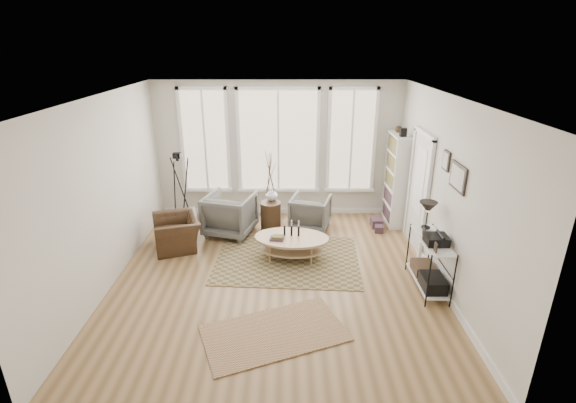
{
  "coord_description": "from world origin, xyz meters",
  "views": [
    {
      "loc": [
        0.18,
        -5.95,
        3.64
      ],
      "look_at": [
        0.2,
        0.6,
        1.1
      ],
      "focal_mm": 26.0,
      "sensor_mm": 36.0,
      "label": 1
    }
  ],
  "objects_px": {
    "low_shelf": "(430,258)",
    "coffee_table": "(291,242)",
    "armchair_left": "(230,214)",
    "side_table": "(270,193)",
    "accent_chair": "(177,232)",
    "bookcase": "(396,179)",
    "armchair_right": "(310,213)"
  },
  "relations": [
    {
      "from": "low_shelf",
      "to": "coffee_table",
      "type": "distance_m",
      "value": 2.33
    },
    {
      "from": "armchair_left",
      "to": "coffee_table",
      "type": "bearing_deg",
      "value": 155.67
    },
    {
      "from": "low_shelf",
      "to": "side_table",
      "type": "xyz_separation_m",
      "value": [
        -2.53,
        2.09,
        0.32
      ]
    },
    {
      "from": "side_table",
      "to": "accent_chair",
      "type": "distance_m",
      "value": 1.93
    },
    {
      "from": "bookcase",
      "to": "armchair_left",
      "type": "relative_size",
      "value": 2.24
    },
    {
      "from": "armchair_left",
      "to": "accent_chair",
      "type": "relative_size",
      "value": 1.0
    },
    {
      "from": "low_shelf",
      "to": "armchair_right",
      "type": "xyz_separation_m",
      "value": [
        -1.72,
        2.2,
        -0.16
      ]
    },
    {
      "from": "low_shelf",
      "to": "armchair_right",
      "type": "height_order",
      "value": "low_shelf"
    },
    {
      "from": "bookcase",
      "to": "armchair_left",
      "type": "bearing_deg",
      "value": -170.75
    },
    {
      "from": "low_shelf",
      "to": "accent_chair",
      "type": "relative_size",
      "value": 1.42
    },
    {
      "from": "armchair_right",
      "to": "armchair_left",
      "type": "bearing_deg",
      "value": 23.91
    },
    {
      "from": "low_shelf",
      "to": "armchair_right",
      "type": "distance_m",
      "value": 2.8
    },
    {
      "from": "accent_chair",
      "to": "armchair_right",
      "type": "bearing_deg",
      "value": 88.73
    },
    {
      "from": "accent_chair",
      "to": "bookcase",
      "type": "bearing_deg",
      "value": 85.63
    },
    {
      "from": "side_table",
      "to": "accent_chair",
      "type": "height_order",
      "value": "side_table"
    },
    {
      "from": "coffee_table",
      "to": "side_table",
      "type": "relative_size",
      "value": 0.81
    },
    {
      "from": "accent_chair",
      "to": "side_table",
      "type": "bearing_deg",
      "value": 93.09
    },
    {
      "from": "bookcase",
      "to": "side_table",
      "type": "height_order",
      "value": "bookcase"
    },
    {
      "from": "coffee_table",
      "to": "accent_chair",
      "type": "bearing_deg",
      "value": 168.15
    },
    {
      "from": "side_table",
      "to": "accent_chair",
      "type": "relative_size",
      "value": 1.87
    },
    {
      "from": "coffee_table",
      "to": "armchair_left",
      "type": "relative_size",
      "value": 1.52
    },
    {
      "from": "coffee_table",
      "to": "side_table",
      "type": "bearing_deg",
      "value": 109.29
    },
    {
      "from": "coffee_table",
      "to": "armchair_right",
      "type": "distance_m",
      "value": 1.33
    },
    {
      "from": "coffee_table",
      "to": "armchair_left",
      "type": "xyz_separation_m",
      "value": [
        -1.2,
        1.03,
        0.09
      ]
    },
    {
      "from": "accent_chair",
      "to": "low_shelf",
      "type": "bearing_deg",
      "value": 52.8
    },
    {
      "from": "coffee_table",
      "to": "accent_chair",
      "type": "distance_m",
      "value": 2.17
    },
    {
      "from": "bookcase",
      "to": "accent_chair",
      "type": "height_order",
      "value": "bookcase"
    },
    {
      "from": "low_shelf",
      "to": "coffee_table",
      "type": "relative_size",
      "value": 0.93
    },
    {
      "from": "armchair_right",
      "to": "bookcase",
      "type": "bearing_deg",
      "value": -154.04
    },
    {
      "from": "bookcase",
      "to": "coffee_table",
      "type": "xyz_separation_m",
      "value": [
        -2.18,
        -1.58,
        -0.63
      ]
    },
    {
      "from": "low_shelf",
      "to": "side_table",
      "type": "distance_m",
      "value": 3.29
    },
    {
      "from": "side_table",
      "to": "accent_chair",
      "type": "bearing_deg",
      "value": -157.77
    }
  ]
}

